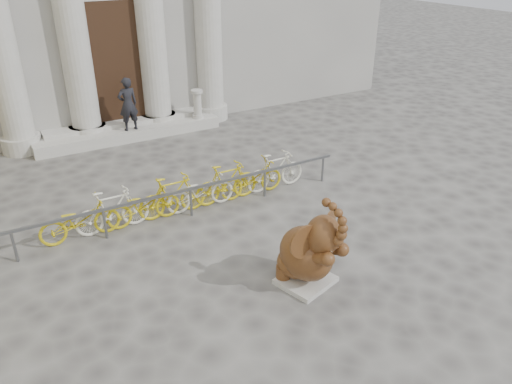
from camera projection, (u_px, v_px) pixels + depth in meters
ground at (282, 292)px, 9.19m from camera, size 80.00×80.00×0.00m
entrance_steps at (129, 132)px, 16.39m from camera, size 6.00×1.20×0.36m
elephant_statue at (309, 252)px, 9.12m from camera, size 1.26×1.51×1.92m
bike_rack at (186, 193)px, 11.72m from camera, size 8.00×0.53×1.00m
pedestrian at (128, 104)px, 15.65m from camera, size 0.64×0.45×1.69m
balustrade_post at (197, 105)px, 16.93m from camera, size 0.40×0.40×0.97m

